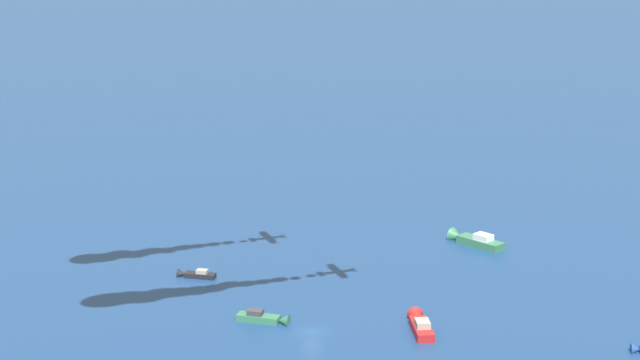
{
  "coord_description": "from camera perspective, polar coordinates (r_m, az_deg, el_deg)",
  "views": [
    {
      "loc": [
        53.85,
        -155.35,
        67.77
      ],
      "look_at": [
        0.98,
        0.81,
        23.09
      ],
      "focal_mm": 67.34,
      "sensor_mm": 36.0,
      "label": 1
    }
  ],
  "objects": [
    {
      "name": "motorboat_offshore",
      "position": [
        200.88,
        -5.97,
        -4.49
      ],
      "size": [
        6.61,
        2.29,
        1.88
      ],
      "color": "black",
      "rests_on": "ground_plane"
    },
    {
      "name": "ground_plane",
      "position": [
        177.83,
        -0.39,
        -7.24
      ],
      "size": [
        2000.0,
        2000.0,
        0.0
      ],
      "primitive_type": "plane",
      "color": "navy"
    },
    {
      "name": "motorboat_inshore",
      "position": [
        217.84,
        7.3,
        -2.85
      ],
      "size": [
        11.12,
        7.49,
        3.2
      ],
      "color": "#33704C",
      "rests_on": "ground_plane"
    },
    {
      "name": "motorboat_far_stbd",
      "position": [
        181.37,
        -2.61,
        -6.58
      ],
      "size": [
        8.13,
        2.47,
        2.33
      ],
      "color": "#33704C",
      "rests_on": "ground_plane"
    },
    {
      "name": "motorboat_mid_cluster",
      "position": [
        179.08,
        4.78,
        -6.87
      ],
      "size": [
        6.27,
        9.96,
        2.84
      ],
      "color": "#B21E1E",
      "rests_on": "ground_plane"
    }
  ]
}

